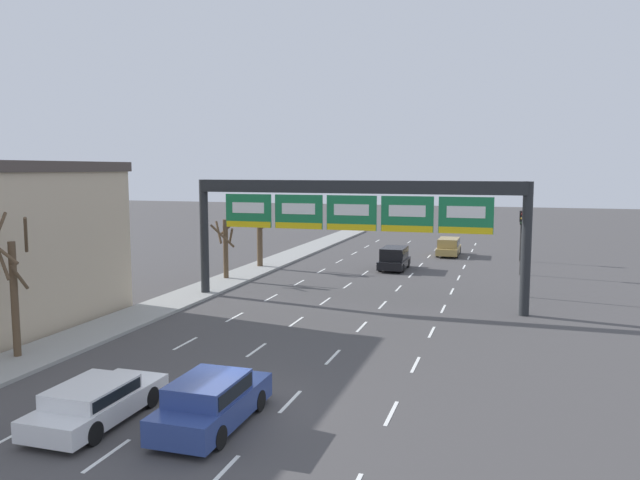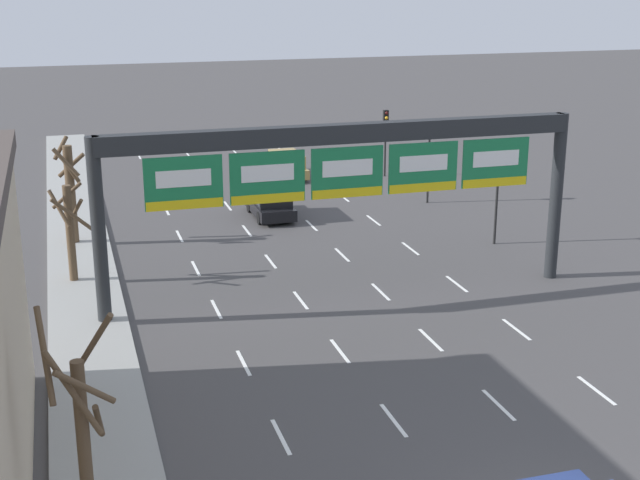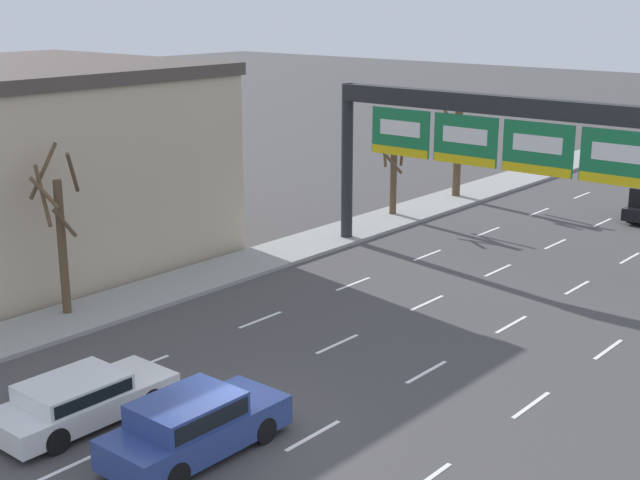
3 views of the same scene
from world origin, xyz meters
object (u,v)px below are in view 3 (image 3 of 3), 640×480
object	(u,v)px
car_white	(80,398)
tree_bare_furthest	(60,231)
sign_gantry	(542,138)
tree_bare_second	(458,147)
car_blue	(193,424)
tree_bare_closest	(393,168)

from	to	relation	value
car_white	tree_bare_furthest	world-z (taller)	tree_bare_furthest
sign_gantry	tree_bare_furthest	world-z (taller)	sign_gantry
sign_gantry	tree_bare_second	xyz separation A→B (m)	(-9.82, 10.34, -2.72)
car_white	car_blue	size ratio (longest dim) A/B	1.02
car_blue	tree_bare_closest	world-z (taller)	tree_bare_closest
car_blue	tree_bare_closest	xyz separation A→B (m)	(-10.12, 22.00, 1.60)
car_blue	tree_bare_second	world-z (taller)	tree_bare_second
tree_bare_second	car_white	bearing A→B (deg)	-76.97
car_white	tree_bare_furthest	bearing A→B (deg)	148.28
tree_bare_furthest	tree_bare_closest	bearing A→B (deg)	89.53
car_blue	tree_bare_closest	bearing A→B (deg)	114.69
tree_bare_second	sign_gantry	bearing A→B (deg)	-46.48
car_white	tree_bare_furthest	xyz separation A→B (m)	(-6.87, 4.24, 2.30)
car_blue	tree_bare_second	bearing A→B (deg)	109.86
sign_gantry	car_white	size ratio (longest dim) A/B	3.94
sign_gantry	tree_bare_second	bearing A→B (deg)	133.52
car_white	tree_bare_second	world-z (taller)	tree_bare_second
sign_gantry	tree_bare_closest	size ratio (longest dim) A/B	4.71
tree_bare_closest	tree_bare_second	world-z (taller)	tree_bare_second
car_white	tree_bare_second	xyz separation A→B (m)	(-6.54, 28.25, 2.05)
tree_bare_closest	tree_bare_second	bearing A→B (deg)	88.14
tree_bare_second	tree_bare_furthest	bearing A→B (deg)	-90.79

